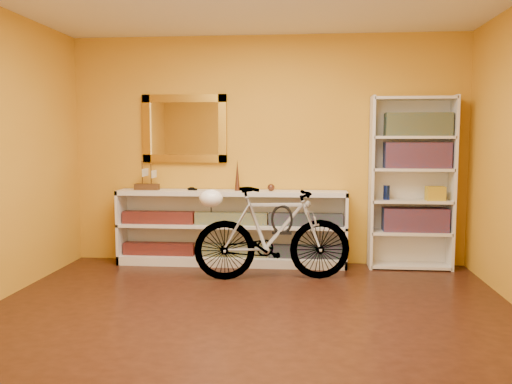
# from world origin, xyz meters

# --- Properties ---
(floor) EXTENTS (4.50, 4.00, 0.01)m
(floor) POSITION_xyz_m (0.00, 0.00, -0.01)
(floor) COLOR black
(floor) RESTS_ON ground
(back_wall) EXTENTS (4.50, 0.01, 2.60)m
(back_wall) POSITION_xyz_m (0.00, 2.00, 1.30)
(back_wall) COLOR orange
(back_wall) RESTS_ON ground
(gilt_mirror) EXTENTS (0.98, 0.06, 0.78)m
(gilt_mirror) POSITION_xyz_m (-0.95, 1.97, 1.55)
(gilt_mirror) COLOR #9B6F1C
(gilt_mirror) RESTS_ON back_wall
(wall_socket) EXTENTS (0.09, 0.02, 0.09)m
(wall_socket) POSITION_xyz_m (0.90, 1.99, 0.25)
(wall_socket) COLOR silver
(wall_socket) RESTS_ON back_wall
(console_unit) EXTENTS (2.60, 0.35, 0.85)m
(console_unit) POSITION_xyz_m (-0.39, 1.81, 0.42)
(console_unit) COLOR silver
(console_unit) RESTS_ON floor
(cd_row_lower) EXTENTS (2.50, 0.13, 0.14)m
(cd_row_lower) POSITION_xyz_m (-0.39, 1.79, 0.17)
(cd_row_lower) COLOR black
(cd_row_lower) RESTS_ON console_unit
(cd_row_upper) EXTENTS (2.50, 0.13, 0.14)m
(cd_row_upper) POSITION_xyz_m (-0.39, 1.79, 0.54)
(cd_row_upper) COLOR navy
(cd_row_upper) RESTS_ON console_unit
(model_ship) EXTENTS (0.28, 0.12, 0.33)m
(model_ship) POSITION_xyz_m (-1.36, 1.81, 1.02)
(model_ship) COLOR #3A2210
(model_ship) RESTS_ON console_unit
(toy_car) EXTENTS (0.00, 0.00, 0.00)m
(toy_car) POSITION_xyz_m (-0.83, 1.81, 0.85)
(toy_car) COLOR black
(toy_car) RESTS_ON console_unit
(bronze_ornament) EXTENTS (0.06, 0.06, 0.35)m
(bronze_ornament) POSITION_xyz_m (-0.32, 1.81, 1.03)
(bronze_ornament) COLOR #512A1B
(bronze_ornament) RESTS_ON console_unit
(decorative_orb) EXTENTS (0.08, 0.08, 0.08)m
(decorative_orb) POSITION_xyz_m (0.06, 1.81, 0.89)
(decorative_orb) COLOR #512A1B
(decorative_orb) RESTS_ON console_unit
(bookcase) EXTENTS (0.90, 0.30, 1.90)m
(bookcase) POSITION_xyz_m (1.61, 1.84, 0.95)
(bookcase) COLOR silver
(bookcase) RESTS_ON floor
(book_row_a) EXTENTS (0.70, 0.22, 0.26)m
(book_row_a) POSITION_xyz_m (1.66, 1.84, 0.55)
(book_row_a) COLOR maroon
(book_row_a) RESTS_ON bookcase
(book_row_b) EXTENTS (0.70, 0.22, 0.28)m
(book_row_b) POSITION_xyz_m (1.66, 1.84, 1.25)
(book_row_b) COLOR maroon
(book_row_b) RESTS_ON bookcase
(book_row_c) EXTENTS (0.70, 0.22, 0.25)m
(book_row_c) POSITION_xyz_m (1.66, 1.84, 1.59)
(book_row_c) COLOR #174352
(book_row_c) RESTS_ON bookcase
(travel_mug) EXTENTS (0.07, 0.07, 0.16)m
(travel_mug) POSITION_xyz_m (1.34, 1.82, 0.84)
(travel_mug) COLOR navy
(travel_mug) RESTS_ON bookcase
(red_tin) EXTENTS (0.17, 0.17, 0.19)m
(red_tin) POSITION_xyz_m (1.41, 1.87, 1.56)
(red_tin) COLOR maroon
(red_tin) RESTS_ON bookcase
(yellow_bag) EXTENTS (0.20, 0.14, 0.15)m
(yellow_bag) POSITION_xyz_m (1.86, 1.80, 0.84)
(yellow_bag) COLOR gold
(yellow_bag) RESTS_ON bookcase
(bicycle) EXTENTS (0.65, 1.67, 0.95)m
(bicycle) POSITION_xyz_m (0.12, 1.21, 0.48)
(bicycle) COLOR silver
(bicycle) RESTS_ON floor
(helmet) EXTENTS (0.24, 0.23, 0.18)m
(helmet) POSITION_xyz_m (-0.49, 1.12, 0.84)
(helmet) COLOR white
(helmet) RESTS_ON bicycle
(u_lock) EXTENTS (0.22, 0.02, 0.22)m
(u_lock) POSITION_xyz_m (0.22, 1.22, 0.62)
(u_lock) COLOR black
(u_lock) RESTS_ON bicycle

